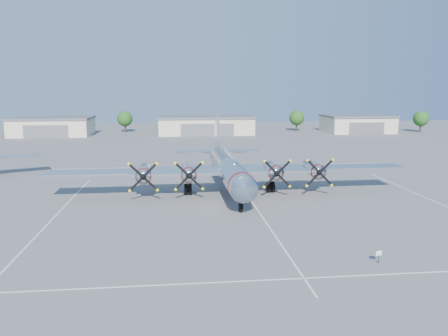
{
  "coord_description": "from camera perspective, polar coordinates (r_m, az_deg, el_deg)",
  "views": [
    {
      "loc": [
        -8.92,
        -50.62,
        13.38
      ],
      "look_at": [
        -2.79,
        5.4,
        3.2
      ],
      "focal_mm": 35.0,
      "sensor_mm": 36.0,
      "label": 1
    }
  ],
  "objects": [
    {
      "name": "hangar_west",
      "position": [
        137.82,
        -21.49,
        5.09
      ],
      "size": [
        22.6,
        14.6,
        5.4
      ],
      "color": "beige",
      "rests_on": "ground"
    },
    {
      "name": "tree_far_east",
      "position": [
        151.86,
        24.34,
        5.88
      ],
      "size": [
        4.8,
        4.8,
        6.64
      ],
      "color": "#382619",
      "rests_on": "ground"
    },
    {
      "name": "main_bomber_b29",
      "position": [
        58.86,
        0.49,
        -2.9
      ],
      "size": [
        46.59,
        32.28,
        10.19
      ],
      "primitive_type": null,
      "rotation": [
        0.0,
        0.0,
        0.02
      ],
      "color": "silver",
      "rests_on": "ground"
    },
    {
      "name": "tree_east",
      "position": [
        144.27,
        9.48,
        6.46
      ],
      "size": [
        4.8,
        4.8,
        6.64
      ],
      "color": "#382619",
      "rests_on": "ground"
    },
    {
      "name": "hangar_east",
      "position": [
        144.68,
        17.03,
        5.57
      ],
      "size": [
        20.6,
        14.6,
        5.4
      ],
      "color": "beige",
      "rests_on": "ground"
    },
    {
      "name": "tree_west",
      "position": [
        141.83,
        -12.82,
        6.29
      ],
      "size": [
        4.8,
        4.8,
        6.64
      ],
      "color": "#382619",
      "rests_on": "ground"
    },
    {
      "name": "parking_lines",
      "position": [
        51.45,
        3.97,
        -4.85
      ],
      "size": [
        60.0,
        50.08,
        0.01
      ],
      "color": "silver",
      "rests_on": "ground"
    },
    {
      "name": "info_placard",
      "position": [
        36.66,
        19.56,
        -10.59
      ],
      "size": [
        0.53,
        0.15,
        1.01
      ],
      "rotation": [
        0.0,
        0.0,
        0.21
      ],
      "color": "black",
      "rests_on": "ground"
    },
    {
      "name": "ground",
      "position": [
        53.11,
        3.64,
        -4.37
      ],
      "size": [
        260.0,
        260.0,
        0.0
      ],
      "primitive_type": "plane",
      "color": "#4E4E51",
      "rests_on": "ground"
    },
    {
      "name": "hangar_center",
      "position": [
        133.31,
        -2.4,
        5.64
      ],
      "size": [
        28.6,
        14.6,
        5.4
      ],
      "color": "beige",
      "rests_on": "ground"
    }
  ]
}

